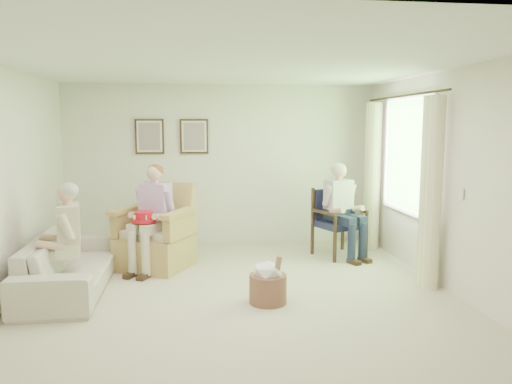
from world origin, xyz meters
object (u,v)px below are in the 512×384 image
Objects in this scene: wicker_armchair at (156,241)px; sofa at (71,264)px; red_hat at (144,218)px; person_wicker at (154,209)px; wood_armchair at (338,219)px; person_sofa at (64,233)px; hatbox at (268,282)px; person_dark at (341,203)px.

sofa is at bearing -111.21° from wicker_armchair.
person_wicker is at bearing 55.53° from red_hat.
wicker_armchair is 2.73m from wood_armchair.
person_sofa reaches higher than wood_armchair.
wicker_armchair is at bearing 129.66° from hatbox.
wood_armchair is 0.77× the size of person_sofa.
person_sofa is 1.10m from red_hat.
wood_armchair is 0.72× the size of person_dark.
person_wicker reaches higher than person_dark.
sofa is 0.47m from person_sofa.
sofa is at bearing 176.07° from wood_armchair.
person_sofa is at bearing 176.73° from person_dark.
person_wicker is 2.06m from hatbox.
hatbox is (1.33, -1.45, -0.60)m from person_wicker.
sofa is 1.07m from red_hat.
person_dark is at bearing 10.35° from red_hat.
wicker_armchair is 2.74m from person_dark.
person_wicker is at bearing 122.32° from person_sofa.
person_sofa is 4.05× the size of red_hat.
person_sofa is 2.39m from hatbox.
person_dark is (3.64, 1.03, 0.50)m from sofa.
wood_armchair is 3.84m from sofa.
wood_armchair is 3.13× the size of red_hat.
wood_armchair is at bearing 34.56° from wicker_armchair.
wood_armchair is at bearing 55.15° from hatbox.
red_hat is at bearing 171.45° from wood_armchair.
person_dark is 3.85m from person_sofa.
hatbox is at bearing -20.44° from person_wicker.
wood_armchair is 0.70× the size of person_wicker.
wicker_armchair is at bearing 165.38° from wood_armchair.
person_sofa is (-0.94, -1.05, 0.37)m from wicker_armchair.
wood_armchair is (2.70, 0.35, 0.17)m from wicker_armchair.
person_wicker is 0.22m from red_hat.
person_wicker is (0.94, 0.69, 0.52)m from sofa.
person_dark is at bearing 52.77° from hatbox.
person_sofa is at bearing -104.82° from wicker_armchair.
red_hat is at bearing -82.98° from wicker_armchair.
wood_armchair is at bearing 99.78° from person_sofa.
wood_armchair reaches higher than red_hat.
sofa is 1.56× the size of person_dark.
person_sofa is (-0.00, -0.21, 0.42)m from sofa.
person_dark is at bearing -112.10° from wood_armchair.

